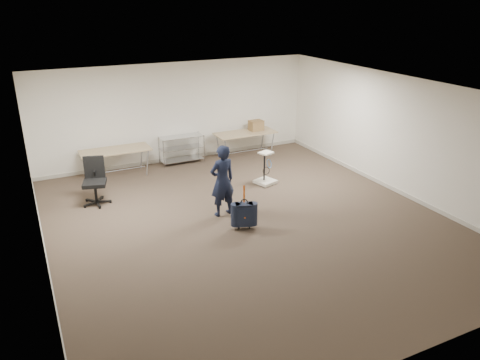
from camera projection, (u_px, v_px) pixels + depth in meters
ground at (248, 222)px, 9.94m from camera, size 9.00×9.00×0.00m
room_shell at (222, 196)px, 11.07m from camera, size 8.00×9.00×9.00m
folding_table_left at (115, 152)px, 12.22m from camera, size 1.80×0.75×0.73m
folding_table_right at (245, 134)px, 13.76m from camera, size 1.80×0.75×0.73m
wire_shelf at (182, 148)px, 13.29m from camera, size 1.22×0.47×0.80m
person at (222, 181)px, 9.98m from camera, size 0.62×0.45×1.59m
suitcase at (244, 215)px, 9.52m from camera, size 0.40×0.31×0.96m
office_chair at (96, 190)px, 10.72m from camera, size 0.66×0.66×1.08m
equipment_cart at (265, 175)px, 11.87m from camera, size 0.58×0.58×0.85m
cardboard_box at (256, 125)px, 13.90m from camera, size 0.41×0.32×0.30m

